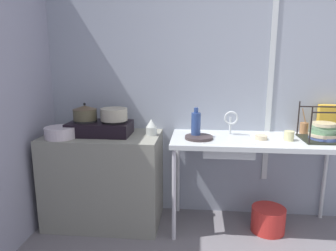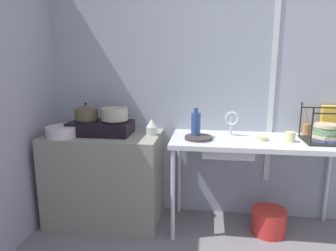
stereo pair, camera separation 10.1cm
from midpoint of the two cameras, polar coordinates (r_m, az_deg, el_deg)
name	(u,v)px [view 1 (the left image)]	position (r m, az deg, el deg)	size (l,w,h in m)	color
wall_back	(280,91)	(3.07, 19.26, 6.08)	(5.23, 0.10, 2.46)	#939BAA
wall_metal_strip	(271,78)	(2.98, 17.65, 8.40)	(0.05, 0.01, 1.97)	silver
counter_concrete	(104,179)	(2.99, -12.72, -9.62)	(1.04, 0.59, 0.85)	gray
counter_sink	(257,146)	(2.77, 15.15, -3.66)	(1.48, 0.59, 0.85)	silver
stove	(100,128)	(2.85, -13.50, -0.43)	(0.56, 0.32, 0.14)	black
pot_on_left_burner	(85,113)	(2.87, -16.16, 2.32)	(0.21, 0.21, 0.16)	brown
pot_on_right_burner	(114,114)	(2.79, -11.03, 2.04)	(0.24, 0.24, 0.11)	#A6A08C
pot_beside_stove	(60,133)	(2.83, -20.33, -1.24)	(0.27, 0.27, 0.10)	silver
percolator	(151,127)	(2.76, -4.17, -0.35)	(0.10, 0.10, 0.15)	silver
sink_basin	(227,146)	(2.69, 9.94, -3.83)	(0.42, 0.33, 0.13)	silver
faucet	(231,119)	(2.79, 10.63, 1.12)	(0.12, 0.07, 0.22)	silver
frying_pan	(199,137)	(2.65, 4.66, -2.23)	(0.24, 0.24, 0.03)	#392E2F
dish_rack	(324,132)	(2.88, 26.10, -1.17)	(0.35, 0.33, 0.31)	black
cup_by_rack	(290,136)	(2.75, 20.70, -1.81)	(0.08, 0.08, 0.08)	beige
small_bowl_on_drainboard	(261,137)	(2.72, 15.91, -2.14)	(0.10, 0.10, 0.04)	beige
bottle_by_sink	(196,125)	(2.67, 4.13, 0.15)	(0.08, 0.08, 0.27)	navy
cereal_box	(328,119)	(3.12, 26.73, 1.01)	(0.17, 0.08, 0.27)	gold
utensil_jar	(304,128)	(3.07, 23.10, -0.38)	(0.07, 0.07, 0.24)	#A06B41
bucket_on_floor	(268,219)	(3.00, 17.17, -16.35)	(0.30, 0.30, 0.22)	red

